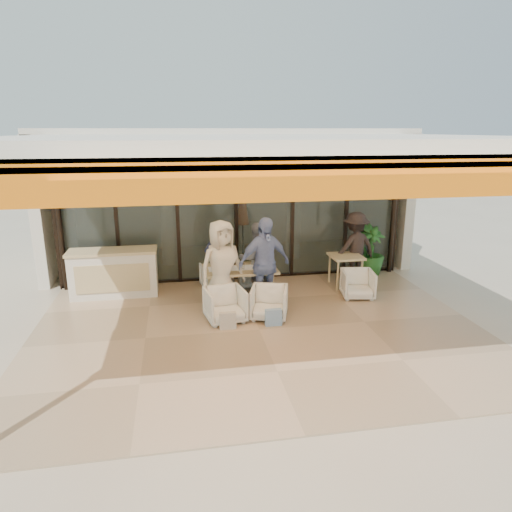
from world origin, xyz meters
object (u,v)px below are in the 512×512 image
at_px(dining_table, 240,271).
at_px(diner_periwinkle, 264,264).
at_px(side_chair, 358,283).
at_px(standing_woman, 355,247).
at_px(chair_near_right, 269,301).
at_px(chair_near_left, 225,303).
at_px(host_counter, 114,273).
at_px(diner_navy, 218,261).
at_px(side_table, 346,260).
at_px(diner_cream, 222,267).
at_px(diner_grey, 256,259).
at_px(chair_far_right, 252,273).
at_px(potted_palm, 370,251).
at_px(chair_far_left, 216,275).

bearing_deg(dining_table, diner_periwinkle, -46.80).
bearing_deg(side_chair, standing_woman, 82.61).
bearing_deg(chair_near_right, dining_table, 131.05).
bearing_deg(chair_near_left, diner_periwinkle, 20.72).
distance_m(chair_near_left, chair_near_right, 0.84).
xyz_separation_m(host_counter, chair_near_left, (2.20, -1.76, -0.17)).
relative_size(host_counter, diner_navy, 1.18).
distance_m(chair_near_left, side_table, 3.31).
bearing_deg(diner_cream, side_table, -1.05).
distance_m(chair_near_right, standing_woman, 3.07).
bearing_deg(diner_grey, side_chair, 155.63).
distance_m(chair_near_right, diner_periwinkle, 0.78).
xyz_separation_m(chair_far_right, side_chair, (2.09, -1.15, 0.02)).
xyz_separation_m(chair_near_left, diner_periwinkle, (0.84, 0.50, 0.58)).
xyz_separation_m(diner_periwinkle, potted_palm, (2.97, 1.70, -0.30)).
relative_size(diner_cream, side_table, 2.48).
bearing_deg(diner_grey, host_counter, -13.90).
height_order(diner_grey, side_chair, diner_grey).
distance_m(diner_grey, side_chair, 2.24).
bearing_deg(standing_woman, chair_near_left, 13.72).
relative_size(dining_table, chair_near_left, 2.09).
xyz_separation_m(diner_navy, standing_woman, (3.26, 0.42, 0.06)).
bearing_deg(side_table, chair_near_left, -152.85).
bearing_deg(host_counter, chair_near_left, -38.63).
height_order(diner_grey, potted_palm, diner_grey).
xyz_separation_m(diner_navy, side_table, (2.93, 0.10, -0.14)).
xyz_separation_m(chair_near_right, diner_cream, (-0.84, 0.50, 0.58)).
bearing_deg(diner_cream, diner_periwinkle, -19.96).
bearing_deg(diner_navy, diner_periwinkle, 123.72).
xyz_separation_m(dining_table, diner_navy, (-0.41, 0.44, 0.10)).
bearing_deg(chair_far_right, diner_cream, 62.26).
bearing_deg(diner_navy, standing_woman, 178.08).
height_order(dining_table, chair_near_left, dining_table).
height_order(chair_far_left, diner_cream, diner_cream).
xyz_separation_m(host_counter, potted_palm, (6.01, 0.44, 0.10)).
bearing_deg(chair_far_left, diner_cream, 77.34).
bearing_deg(diner_grey, diner_cream, 39.76).
distance_m(diner_grey, potted_palm, 3.08).
xyz_separation_m(host_counter, dining_table, (2.61, -0.80, 0.16)).
bearing_deg(chair_near_left, diner_cream, 79.96).
xyz_separation_m(dining_table, potted_palm, (3.40, 1.24, -0.05)).
distance_m(chair_far_right, diner_periwinkle, 1.53).
bearing_deg(chair_far_right, standing_woman, -178.60).
relative_size(diner_navy, side_table, 2.10).
relative_size(chair_near_left, standing_woman, 0.43).
relative_size(chair_far_right, side_table, 0.85).
relative_size(host_counter, diner_grey, 1.16).
distance_m(host_counter, standing_woman, 5.47).
distance_m(host_counter, chair_near_right, 3.51).
bearing_deg(diner_grey, potted_palm, -172.23).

